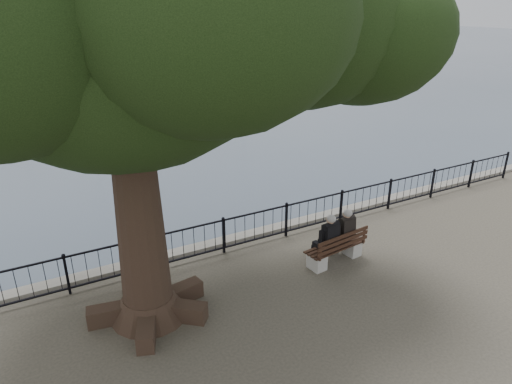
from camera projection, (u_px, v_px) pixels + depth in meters
harbor at (248, 251)px, 13.57m from camera, size 260.00×260.00×1.20m
railing at (256, 226)px, 12.76m from camera, size 22.06×0.06×1.00m
bench at (336, 251)px, 11.95m from camera, size 1.80×0.72×0.92m
person_left at (326, 241)px, 11.73m from camera, size 0.45×0.76×1.47m
person_right at (342, 235)px, 12.04m from camera, size 0.45×0.76×1.47m
tree at (165, 12)px, 8.16m from camera, size 11.53×8.05×9.42m
lion_monument at (72, 51)px, 51.82m from camera, size 5.99×5.99×8.84m
sailboat_b at (89, 116)px, 30.52m from camera, size 2.73×5.01×10.27m
sailboat_d at (242, 97)px, 36.59m from camera, size 2.46×5.41×9.49m
sailboat_g at (171, 77)px, 46.14m from camera, size 1.79×5.65×10.89m
sailboat_h at (13, 83)px, 42.69m from camera, size 3.60×5.94×12.22m
far_shore at (180, 21)px, 85.44m from camera, size 30.00×8.60×9.18m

